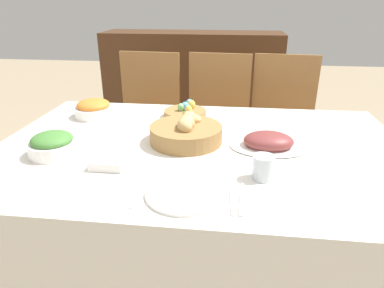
% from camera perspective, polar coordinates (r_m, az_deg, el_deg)
% --- Properties ---
extents(ground_plane, '(12.00, 12.00, 0.00)m').
position_cam_1_polar(ground_plane, '(1.81, 1.20, -21.66)').
color(ground_plane, tan).
extents(dining_table, '(1.67, 1.10, 0.72)m').
position_cam_1_polar(dining_table, '(1.58, 1.31, -12.34)').
color(dining_table, white).
rests_on(dining_table, ground).
extents(chair_far_right, '(0.46, 0.46, 0.94)m').
position_cam_1_polar(chair_far_right, '(2.34, 14.72, 3.30)').
color(chair_far_right, olive).
rests_on(chair_far_right, ground).
extents(chair_far_left, '(0.45, 0.45, 0.94)m').
position_cam_1_polar(chair_far_left, '(2.38, -7.63, 4.27)').
color(chair_far_left, olive).
rests_on(chair_far_left, ground).
extents(chair_far_center, '(0.45, 0.45, 0.94)m').
position_cam_1_polar(chair_far_center, '(2.32, 4.03, 3.84)').
color(chair_far_center, olive).
rests_on(chair_far_center, ground).
extents(sideboard, '(1.58, 0.44, 1.00)m').
position_cam_1_polar(sideboard, '(3.24, 0.09, 9.33)').
color(sideboard, '#4C2D19').
rests_on(sideboard, ground).
extents(bread_basket, '(0.30, 0.30, 0.12)m').
position_cam_1_polar(bread_basket, '(1.42, -0.96, 2.00)').
color(bread_basket, '#9E7542').
rests_on(bread_basket, dining_table).
extents(egg_basket, '(0.21, 0.21, 0.08)m').
position_cam_1_polar(egg_basket, '(1.73, -1.08, 5.35)').
color(egg_basket, '#9E7542').
rests_on(egg_basket, dining_table).
extents(ham_platter, '(0.31, 0.21, 0.07)m').
position_cam_1_polar(ham_platter, '(1.40, 12.60, 0.28)').
color(ham_platter, white).
rests_on(ham_platter, dining_table).
extents(green_salad_bowl, '(0.18, 0.18, 0.09)m').
position_cam_1_polar(green_salad_bowl, '(1.41, -22.22, -0.06)').
color(green_salad_bowl, white).
rests_on(green_salad_bowl, dining_table).
extents(carrot_bowl, '(0.19, 0.19, 0.09)m').
position_cam_1_polar(carrot_bowl, '(1.80, -16.08, 5.71)').
color(carrot_bowl, white).
rests_on(carrot_bowl, dining_table).
extents(dinner_plate, '(0.24, 0.24, 0.01)m').
position_cam_1_polar(dinner_plate, '(1.06, -1.31, -8.28)').
color(dinner_plate, white).
rests_on(dinner_plate, dining_table).
extents(fork, '(0.02, 0.19, 0.00)m').
position_cam_1_polar(fork, '(1.08, -8.96, -7.82)').
color(fork, silver).
rests_on(fork, dining_table).
extents(knife, '(0.02, 0.19, 0.00)m').
position_cam_1_polar(knife, '(1.05, 6.62, -8.83)').
color(knife, silver).
rests_on(knife, dining_table).
extents(spoon, '(0.02, 0.19, 0.00)m').
position_cam_1_polar(spoon, '(1.05, 8.28, -8.90)').
color(spoon, silver).
rests_on(spoon, dining_table).
extents(drinking_cup, '(0.07, 0.07, 0.08)m').
position_cam_1_polar(drinking_cup, '(1.15, 11.77, -3.83)').
color(drinking_cup, silver).
rests_on(drinking_cup, dining_table).
extents(butter_dish, '(0.12, 0.07, 0.03)m').
position_cam_1_polar(butter_dish, '(1.24, -13.86, -3.27)').
color(butter_dish, white).
rests_on(butter_dish, dining_table).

